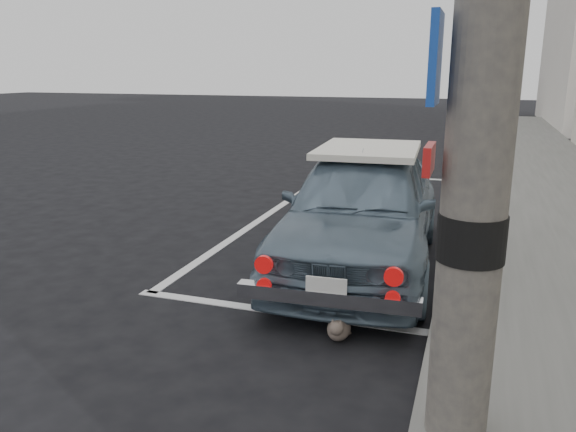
% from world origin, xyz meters
% --- Properties ---
extents(ground, '(80.00, 80.00, 0.00)m').
position_xyz_m(ground, '(0.00, 0.00, 0.00)').
color(ground, black).
rests_on(ground, ground).
extents(sidewalk, '(2.80, 40.00, 0.15)m').
position_xyz_m(sidewalk, '(3.20, 2.00, 0.07)').
color(sidewalk, '#60605B').
rests_on(sidewalk, ground).
extents(pline_rear, '(3.00, 0.12, 0.01)m').
position_xyz_m(pline_rear, '(0.50, -0.50, 0.00)').
color(pline_rear, silver).
rests_on(pline_rear, ground).
extents(pline_front, '(3.00, 0.12, 0.01)m').
position_xyz_m(pline_front, '(0.50, 6.50, 0.00)').
color(pline_front, silver).
rests_on(pline_front, ground).
extents(pline_side, '(0.12, 7.00, 0.01)m').
position_xyz_m(pline_side, '(-0.90, 3.00, 0.00)').
color(pline_side, silver).
rests_on(pline_side, ground).
extents(retro_coupe, '(1.79, 4.00, 1.33)m').
position_xyz_m(retro_coupe, '(0.89, 1.00, 0.67)').
color(retro_coupe, slate).
rests_on(retro_coupe, ground).
extents(cat, '(0.22, 0.44, 0.23)m').
position_xyz_m(cat, '(1.09, -0.85, 0.11)').
color(cat, '#66584D').
rests_on(cat, ground).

